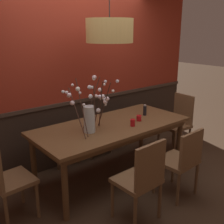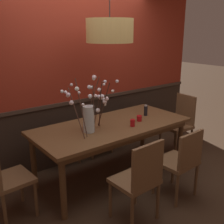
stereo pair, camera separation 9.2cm
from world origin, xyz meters
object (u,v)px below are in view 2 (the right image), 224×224
(chair_near_side_right, at_px, (181,160))
(chair_head_west_end, at_px, (4,175))
(pendant_lamp, at_px, (110,31))
(candle_holder_nearer_edge, at_px, (139,118))
(chair_far_side_right, at_px, (93,121))
(candle_holder_nearer_center, at_px, (133,123))
(chair_head_east_end, at_px, (180,121))
(condiment_bottle, at_px, (146,110))
(vase_with_blossoms, at_px, (90,113))
(chair_near_side_left, at_px, (140,178))
(dining_table, at_px, (112,130))
(chair_far_side_left, at_px, (61,128))

(chair_near_side_right, height_order, chair_head_west_end, chair_head_west_end)
(pendant_lamp, bearing_deg, candle_holder_nearer_edge, -31.22)
(chair_far_side_right, xyz_separation_m, chair_head_west_end, (-1.71, -0.86, -0.00))
(chair_head_west_end, relative_size, candle_holder_nearer_center, 9.99)
(chair_near_side_right, relative_size, candle_holder_nearer_center, 9.25)
(chair_head_east_end, bearing_deg, condiment_bottle, 179.98)
(chair_head_east_end, xyz_separation_m, condiment_bottle, (-0.81, 0.00, 0.33))
(vase_with_blossoms, xyz_separation_m, condiment_bottle, (1.00, 0.05, -0.16))
(chair_near_side_left, xyz_separation_m, candle_holder_nearer_center, (0.51, 0.68, 0.30))
(dining_table, height_order, chair_head_west_end, chair_head_west_end)
(chair_head_east_end, relative_size, candle_holder_nearer_center, 10.07)
(vase_with_blossoms, distance_m, condiment_bottle, 1.01)
(dining_table, distance_m, chair_head_west_end, 1.44)
(dining_table, height_order, chair_near_side_left, chair_near_side_left)
(chair_near_side_left, xyz_separation_m, candle_holder_nearer_edge, (0.73, 0.78, 0.30))
(dining_table, bearing_deg, condiment_bottle, 0.55)
(chair_head_east_end, height_order, chair_far_side_left, chair_far_side_left)
(chair_near_side_left, relative_size, vase_with_blossoms, 1.27)
(candle_holder_nearer_edge, bearing_deg, vase_with_blossoms, 174.14)
(chair_near_side_right, relative_size, pendant_lamp, 0.84)
(chair_far_side_right, bearing_deg, condiment_bottle, -68.45)
(dining_table, bearing_deg, chair_head_east_end, 0.23)
(vase_with_blossoms, distance_m, candle_holder_nearer_edge, 0.78)
(chair_head_west_end, distance_m, vase_with_blossoms, 1.16)
(vase_with_blossoms, bearing_deg, candle_holder_nearer_center, -18.61)
(chair_near_side_left, relative_size, candle_holder_nearer_edge, 11.94)
(vase_with_blossoms, bearing_deg, condiment_bottle, 2.93)
(dining_table, distance_m, chair_far_side_right, 0.93)
(chair_far_side_left, bearing_deg, chair_head_east_end, -26.82)
(chair_head_west_end, distance_m, candle_holder_nearer_center, 1.64)
(chair_far_side_right, height_order, chair_head_west_end, chair_head_west_end)
(dining_table, bearing_deg, pendant_lamp, 69.50)
(chair_near_side_left, relative_size, chair_far_side_left, 0.97)
(chair_near_side_left, xyz_separation_m, chair_head_west_end, (-1.08, 0.92, 0.00))
(candle_holder_nearer_center, xyz_separation_m, pendant_lamp, (-0.13, 0.31, 1.14))
(chair_far_side_right, bearing_deg, chair_head_west_end, -153.23)
(chair_head_west_end, xyz_separation_m, chair_far_side_left, (1.13, 0.87, 0.01))
(chair_head_west_end, relative_size, vase_with_blossoms, 1.29)
(vase_with_blossoms, height_order, condiment_bottle, vase_with_blossoms)
(chair_near_side_right, xyz_separation_m, chair_head_west_end, (-1.78, 0.89, 0.02))
(chair_head_east_end, height_order, condiment_bottle, chair_head_east_end)
(chair_far_side_left, bearing_deg, chair_head_west_end, -142.30)
(chair_head_east_end, xyz_separation_m, chair_near_side_left, (-1.78, -0.91, 0.00))
(dining_table, xyz_separation_m, pendant_lamp, (0.03, 0.09, 1.27))
(chair_far_side_right, bearing_deg, candle_holder_nearer_edge, -84.46)
(dining_table, distance_m, condiment_bottle, 0.64)
(vase_with_blossoms, bearing_deg, chair_head_east_end, 1.61)
(candle_holder_nearer_center, relative_size, pendant_lamp, 0.09)
(dining_table, xyz_separation_m, chair_head_east_end, (1.43, 0.01, -0.18))
(dining_table, bearing_deg, chair_far_side_right, 72.18)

